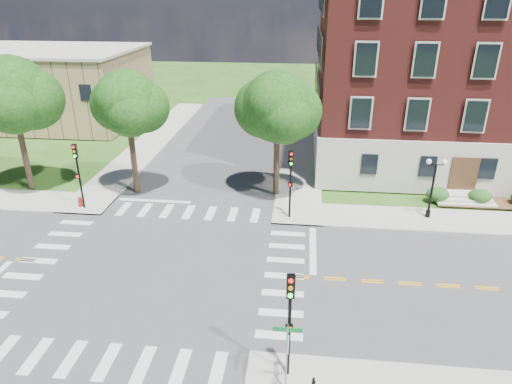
# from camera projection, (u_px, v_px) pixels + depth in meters

# --- Properties ---
(ground) EXTENTS (160.00, 160.00, 0.00)m
(ground) POSITION_uv_depth(u_px,v_px,m) (158.00, 268.00, 25.98)
(ground) COLOR #254A14
(ground) RESTS_ON ground
(road_ew) EXTENTS (90.00, 12.00, 0.01)m
(road_ew) POSITION_uv_depth(u_px,v_px,m) (158.00, 268.00, 25.97)
(road_ew) COLOR #3D3D3F
(road_ew) RESTS_ON ground
(road_ns) EXTENTS (12.00, 90.00, 0.01)m
(road_ns) POSITION_uv_depth(u_px,v_px,m) (158.00, 268.00, 25.97)
(road_ns) COLOR #3D3D3F
(road_ns) RESTS_ON ground
(sidewalk_ne) EXTENTS (34.00, 34.00, 0.12)m
(sidewalk_ne) POSITION_uv_depth(u_px,v_px,m) (390.00, 177.00, 38.41)
(sidewalk_ne) COLOR #9E9B93
(sidewalk_ne) RESTS_ON ground
(sidewalk_nw) EXTENTS (34.00, 34.00, 0.12)m
(sidewalk_nw) POSITION_uv_depth(u_px,v_px,m) (45.00, 164.00, 41.43)
(sidewalk_nw) COLOR #9E9B93
(sidewalk_nw) RESTS_ON ground
(crosswalk_east) EXTENTS (2.20, 10.20, 0.02)m
(crosswalk_east) POSITION_uv_depth(u_px,v_px,m) (284.00, 276.00, 25.27)
(crosswalk_east) COLOR silver
(crosswalk_east) RESTS_ON ground
(stop_bar_east) EXTENTS (0.40, 5.50, 0.00)m
(stop_bar_east) POSITION_uv_depth(u_px,v_px,m) (313.00, 250.00, 27.84)
(stop_bar_east) COLOR silver
(stop_bar_east) RESTS_ON ground
(main_building) EXTENTS (30.60, 22.40, 16.50)m
(main_building) POSITION_uv_depth(u_px,v_px,m) (489.00, 66.00, 40.22)
(main_building) COLOR #BEB7A7
(main_building) RESTS_ON ground
(secondary_building) EXTENTS (20.40, 15.40, 8.30)m
(secondary_building) POSITION_uv_depth(u_px,v_px,m) (50.00, 85.00, 53.66)
(secondary_building) COLOR #9C8456
(secondary_building) RESTS_ON ground
(tree_b) EXTENTS (5.68, 5.68, 10.26)m
(tree_b) POSITION_uv_depth(u_px,v_px,m) (12.00, 95.00, 33.24)
(tree_b) COLOR black
(tree_b) RESTS_ON ground
(tree_c) EXTENTS (4.74, 4.74, 9.34)m
(tree_c) POSITION_uv_depth(u_px,v_px,m) (127.00, 103.00, 32.88)
(tree_c) COLOR black
(tree_c) RESTS_ON ground
(tree_d) EXTENTS (5.16, 5.16, 9.37)m
(tree_d) POSITION_uv_depth(u_px,v_px,m) (277.00, 107.00, 32.49)
(tree_d) COLOR black
(tree_d) RESTS_ON ground
(traffic_signal_se) EXTENTS (0.34, 0.38, 4.80)m
(traffic_signal_se) POSITION_uv_depth(u_px,v_px,m) (290.00, 313.00, 17.46)
(traffic_signal_se) COLOR black
(traffic_signal_se) RESTS_ON ground
(traffic_signal_ne) EXTENTS (0.38, 0.46, 4.80)m
(traffic_signal_ne) POSITION_uv_depth(u_px,v_px,m) (291.00, 176.00, 30.36)
(traffic_signal_ne) COLOR black
(traffic_signal_ne) RESTS_ON ground
(traffic_signal_nw) EXTENTS (0.36, 0.41, 4.80)m
(traffic_signal_nw) POSITION_uv_depth(u_px,v_px,m) (78.00, 168.00, 31.71)
(traffic_signal_nw) COLOR black
(traffic_signal_nw) RESTS_ON ground
(twin_lamp_west) EXTENTS (1.36, 0.36, 4.23)m
(twin_lamp_west) POSITION_uv_depth(u_px,v_px,m) (433.00, 185.00, 30.65)
(twin_lamp_west) COLOR black
(twin_lamp_west) RESTS_ON ground
(street_sign_pole) EXTENTS (1.10, 1.10, 3.10)m
(street_sign_pole) POSITION_uv_depth(u_px,v_px,m) (287.00, 347.00, 17.03)
(street_sign_pole) COLOR gray
(street_sign_pole) RESTS_ON ground
(fire_hydrant) EXTENTS (0.35, 0.35, 0.75)m
(fire_hydrant) POSITION_uv_depth(u_px,v_px,m) (80.00, 202.00, 33.02)
(fire_hydrant) COLOR #A2160C
(fire_hydrant) RESTS_ON ground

